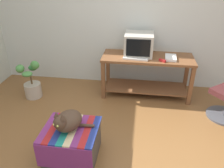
{
  "coord_description": "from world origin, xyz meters",
  "views": [
    {
      "loc": [
        0.33,
        -1.93,
        2.04
      ],
      "look_at": [
        -0.07,
        0.85,
        0.55
      ],
      "focal_mm": 36.3,
      "sensor_mm": 36.0,
      "label": 1
    }
  ],
  "objects_px": {
    "book": "(171,58)",
    "cat": "(67,121)",
    "desk": "(147,69)",
    "potted_plant": "(32,84)",
    "keyboard": "(136,58)",
    "tv_monitor": "(139,44)",
    "ottoman_with_blanket": "(72,142)",
    "stapler": "(162,61)"
  },
  "relations": [
    {
      "from": "tv_monitor",
      "to": "potted_plant",
      "type": "height_order",
      "value": "tv_monitor"
    },
    {
      "from": "tv_monitor",
      "to": "potted_plant",
      "type": "bearing_deg",
      "value": -165.23
    },
    {
      "from": "desk",
      "to": "tv_monitor",
      "type": "height_order",
      "value": "tv_monitor"
    },
    {
      "from": "keyboard",
      "to": "stapler",
      "type": "height_order",
      "value": "stapler"
    },
    {
      "from": "keyboard",
      "to": "stapler",
      "type": "relative_size",
      "value": 3.64
    },
    {
      "from": "tv_monitor",
      "to": "ottoman_with_blanket",
      "type": "distance_m",
      "value": 1.94
    },
    {
      "from": "tv_monitor",
      "to": "ottoman_with_blanket",
      "type": "height_order",
      "value": "tv_monitor"
    },
    {
      "from": "stapler",
      "to": "desk",
      "type": "bearing_deg",
      "value": 86.64
    },
    {
      "from": "tv_monitor",
      "to": "keyboard",
      "type": "xyz_separation_m",
      "value": [
        -0.03,
        -0.21,
        -0.16
      ]
    },
    {
      "from": "tv_monitor",
      "to": "book",
      "type": "bearing_deg",
      "value": -13.79
    },
    {
      "from": "ottoman_with_blanket",
      "to": "potted_plant",
      "type": "bearing_deg",
      "value": 131.09
    },
    {
      "from": "cat",
      "to": "stapler",
      "type": "bearing_deg",
      "value": 74.64
    },
    {
      "from": "cat",
      "to": "stapler",
      "type": "height_order",
      "value": "stapler"
    },
    {
      "from": "potted_plant",
      "to": "stapler",
      "type": "relative_size",
      "value": 6.01
    },
    {
      "from": "keyboard",
      "to": "ottoman_with_blanket",
      "type": "relative_size",
      "value": 0.64
    },
    {
      "from": "keyboard",
      "to": "book",
      "type": "bearing_deg",
      "value": 14.64
    },
    {
      "from": "desk",
      "to": "cat",
      "type": "xyz_separation_m",
      "value": [
        -0.86,
        -1.61,
        0.03
      ]
    },
    {
      "from": "tv_monitor",
      "to": "desk",
      "type": "bearing_deg",
      "value": -28.21
    },
    {
      "from": "book",
      "to": "desk",
      "type": "bearing_deg",
      "value": 176.76
    },
    {
      "from": "stapler",
      "to": "keyboard",
      "type": "bearing_deg",
      "value": 118.42
    },
    {
      "from": "book",
      "to": "potted_plant",
      "type": "height_order",
      "value": "book"
    },
    {
      "from": "desk",
      "to": "potted_plant",
      "type": "height_order",
      "value": "desk"
    },
    {
      "from": "book",
      "to": "cat",
      "type": "relative_size",
      "value": 0.59
    },
    {
      "from": "cat",
      "to": "tv_monitor",
      "type": "bearing_deg",
      "value": 89.61
    },
    {
      "from": "book",
      "to": "cat",
      "type": "height_order",
      "value": "book"
    },
    {
      "from": "keyboard",
      "to": "cat",
      "type": "xyz_separation_m",
      "value": [
        -0.67,
        -1.48,
        -0.2
      ]
    },
    {
      "from": "book",
      "to": "ottoman_with_blanket",
      "type": "bearing_deg",
      "value": -123.89
    },
    {
      "from": "tv_monitor",
      "to": "stapler",
      "type": "height_order",
      "value": "tv_monitor"
    },
    {
      "from": "desk",
      "to": "ottoman_with_blanket",
      "type": "xyz_separation_m",
      "value": [
        -0.84,
        -1.6,
        -0.28
      ]
    },
    {
      "from": "book",
      "to": "cat",
      "type": "distance_m",
      "value": 2.0
    },
    {
      "from": "book",
      "to": "ottoman_with_blanket",
      "type": "xyz_separation_m",
      "value": [
        -1.2,
        -1.56,
        -0.52
      ]
    },
    {
      "from": "tv_monitor",
      "to": "potted_plant",
      "type": "xyz_separation_m",
      "value": [
        -1.76,
        -0.45,
        -0.62
      ]
    },
    {
      "from": "ottoman_with_blanket",
      "to": "stapler",
      "type": "relative_size",
      "value": 5.65
    },
    {
      "from": "desk",
      "to": "cat",
      "type": "relative_size",
      "value": 3.17
    },
    {
      "from": "desk",
      "to": "cat",
      "type": "distance_m",
      "value": 1.83
    },
    {
      "from": "desk",
      "to": "tv_monitor",
      "type": "distance_m",
      "value": 0.43
    },
    {
      "from": "book",
      "to": "keyboard",
      "type": "bearing_deg",
      "value": -167.72
    },
    {
      "from": "stapler",
      "to": "ottoman_with_blanket",
      "type": "bearing_deg",
      "value": -179.68
    },
    {
      "from": "potted_plant",
      "to": "desk",
      "type": "bearing_deg",
      "value": 10.89
    },
    {
      "from": "tv_monitor",
      "to": "keyboard",
      "type": "distance_m",
      "value": 0.27
    },
    {
      "from": "desk",
      "to": "stapler",
      "type": "height_order",
      "value": "stapler"
    },
    {
      "from": "keyboard",
      "to": "cat",
      "type": "bearing_deg",
      "value": -108.11
    }
  ]
}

